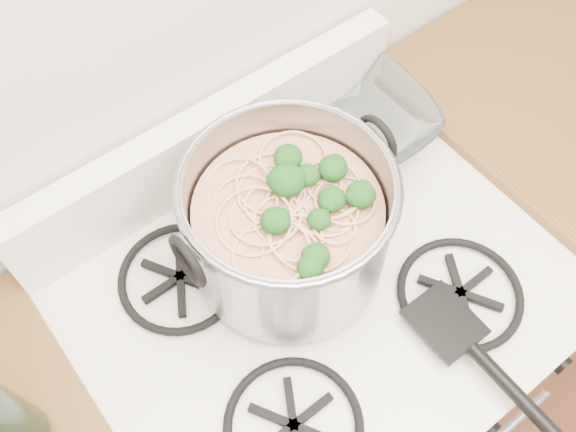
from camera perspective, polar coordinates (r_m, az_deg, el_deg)
The scene contains 5 objects.
gas_range at distance 1.49m, azimuth 2.11°, elevation -14.29°, with size 0.76×0.66×0.92m.
counter_right at distance 1.86m, azimuth 23.63°, elevation 3.25°, with size 1.00×0.65×0.92m.
stock_pot at distance 0.97m, azimuth 0.00°, elevation -0.81°, with size 0.35×0.32×0.22m.
spatula at distance 1.02m, azimuth 13.84°, elevation -8.97°, with size 0.29×0.31×0.02m, color black, non-canonical shape.
glass_bowl at distance 1.20m, azimuth 5.66°, elevation 7.85°, with size 0.11×0.11×0.03m, color white.
Camera 1 is at (-0.32, 0.94, 1.85)m, focal length 40.00 mm.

